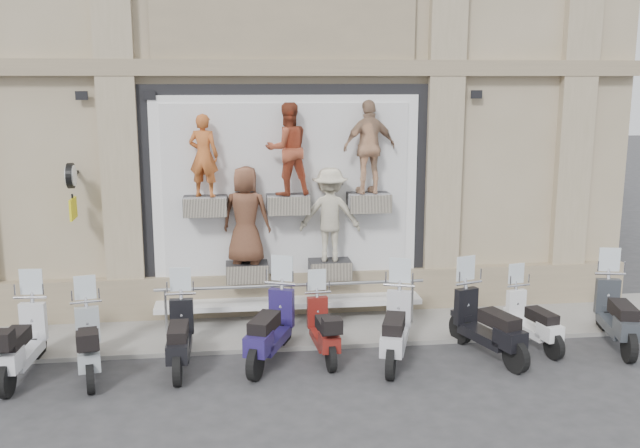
{
  "coord_description": "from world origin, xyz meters",
  "views": [
    {
      "loc": [
        -1.09,
        -10.64,
        4.66
      ],
      "look_at": [
        0.52,
        1.9,
        2.06
      ],
      "focal_mm": 40.0,
      "sensor_mm": 36.0,
      "label": 1
    }
  ],
  "objects_px": {
    "scooter_g": "(396,315)",
    "clock_sign_bracket": "(72,184)",
    "scooter_f": "(323,318)",
    "scooter_i": "(533,309)",
    "scooter_d": "(179,323)",
    "scooter_b": "(20,329)",
    "guard_rail": "(292,308)",
    "scooter_c": "(88,331)",
    "scooter_e": "(270,314)",
    "scooter_j": "(618,302)",
    "scooter_h": "(488,312)"
  },
  "relations": [
    {
      "from": "clock_sign_bracket",
      "to": "scooter_j",
      "type": "relative_size",
      "value": 0.51
    },
    {
      "from": "scooter_i",
      "to": "scooter_j",
      "type": "relative_size",
      "value": 0.84
    },
    {
      "from": "scooter_c",
      "to": "scooter_e",
      "type": "distance_m",
      "value": 2.9
    },
    {
      "from": "clock_sign_bracket",
      "to": "guard_rail",
      "type": "bearing_deg",
      "value": -6.84
    },
    {
      "from": "scooter_f",
      "to": "scooter_i",
      "type": "distance_m",
      "value": 3.71
    },
    {
      "from": "scooter_b",
      "to": "scooter_f",
      "type": "relative_size",
      "value": 1.15
    },
    {
      "from": "scooter_e",
      "to": "scooter_h",
      "type": "xyz_separation_m",
      "value": [
        3.65,
        -0.26,
        -0.02
      ]
    },
    {
      "from": "scooter_f",
      "to": "scooter_e",
      "type": "bearing_deg",
      "value": -177.54
    },
    {
      "from": "scooter_f",
      "to": "scooter_h",
      "type": "bearing_deg",
      "value": -11.57
    },
    {
      "from": "scooter_e",
      "to": "scooter_c",
      "type": "bearing_deg",
      "value": -154.08
    },
    {
      "from": "scooter_f",
      "to": "scooter_h",
      "type": "xyz_separation_m",
      "value": [
        2.75,
        -0.36,
        0.11
      ]
    },
    {
      "from": "guard_rail",
      "to": "scooter_j",
      "type": "distance_m",
      "value": 5.81
    },
    {
      "from": "scooter_i",
      "to": "clock_sign_bracket",
      "type": "bearing_deg",
      "value": 155.57
    },
    {
      "from": "scooter_e",
      "to": "scooter_f",
      "type": "relative_size",
      "value": 1.2
    },
    {
      "from": "scooter_g",
      "to": "guard_rail",
      "type": "bearing_deg",
      "value": 152.25
    },
    {
      "from": "scooter_g",
      "to": "scooter_i",
      "type": "relative_size",
      "value": 1.18
    },
    {
      "from": "scooter_g",
      "to": "scooter_h",
      "type": "bearing_deg",
      "value": 18.51
    },
    {
      "from": "scooter_e",
      "to": "scooter_f",
      "type": "bearing_deg",
      "value": 28.48
    },
    {
      "from": "clock_sign_bracket",
      "to": "scooter_b",
      "type": "relative_size",
      "value": 0.52
    },
    {
      "from": "scooter_h",
      "to": "scooter_i",
      "type": "bearing_deg",
      "value": 2.37
    },
    {
      "from": "scooter_h",
      "to": "scooter_j",
      "type": "distance_m",
      "value": 2.45
    },
    {
      "from": "scooter_d",
      "to": "scooter_f",
      "type": "distance_m",
      "value": 2.39
    },
    {
      "from": "scooter_b",
      "to": "scooter_j",
      "type": "xyz_separation_m",
      "value": [
        10.01,
        0.06,
        0.02
      ]
    },
    {
      "from": "scooter_g",
      "to": "scooter_b",
      "type": "bearing_deg",
      "value": -162.55
    },
    {
      "from": "scooter_g",
      "to": "clock_sign_bracket",
      "type": "bearing_deg",
      "value": 177.44
    },
    {
      "from": "guard_rail",
      "to": "scooter_d",
      "type": "xyz_separation_m",
      "value": [
        -1.96,
        -1.47,
        0.3
      ]
    },
    {
      "from": "scooter_b",
      "to": "scooter_g",
      "type": "distance_m",
      "value": 5.99
    },
    {
      "from": "scooter_f",
      "to": "scooter_b",
      "type": "bearing_deg",
      "value": 178.67
    },
    {
      "from": "guard_rail",
      "to": "scooter_g",
      "type": "relative_size",
      "value": 2.53
    },
    {
      "from": "scooter_i",
      "to": "scooter_j",
      "type": "xyz_separation_m",
      "value": [
        1.47,
        -0.17,
        0.13
      ]
    },
    {
      "from": "scooter_d",
      "to": "scooter_i",
      "type": "bearing_deg",
      "value": 1.94
    },
    {
      "from": "scooter_e",
      "to": "scooter_h",
      "type": "bearing_deg",
      "value": 17.88
    },
    {
      "from": "scooter_j",
      "to": "scooter_i",
      "type": "bearing_deg",
      "value": -173.9
    },
    {
      "from": "scooter_i",
      "to": "scooter_b",
      "type": "bearing_deg",
      "value": 169.55
    },
    {
      "from": "scooter_b",
      "to": "scooter_c",
      "type": "height_order",
      "value": "scooter_b"
    },
    {
      "from": "clock_sign_bracket",
      "to": "scooter_e",
      "type": "xyz_separation_m",
      "value": [
        3.42,
        -1.88,
        -1.97
      ]
    },
    {
      "from": "scooter_d",
      "to": "scooter_j",
      "type": "bearing_deg",
      "value": 0.34
    },
    {
      "from": "guard_rail",
      "to": "scooter_f",
      "type": "relative_size",
      "value": 2.95
    },
    {
      "from": "scooter_i",
      "to": "scooter_g",
      "type": "bearing_deg",
      "value": 176.06
    },
    {
      "from": "guard_rail",
      "to": "scooter_i",
      "type": "bearing_deg",
      "value": -17.48
    },
    {
      "from": "scooter_d",
      "to": "scooter_e",
      "type": "relative_size",
      "value": 0.92
    },
    {
      "from": "scooter_b",
      "to": "scooter_i",
      "type": "distance_m",
      "value": 8.54
    },
    {
      "from": "guard_rail",
      "to": "scooter_j",
      "type": "relative_size",
      "value": 2.51
    },
    {
      "from": "scooter_d",
      "to": "scooter_g",
      "type": "xyz_separation_m",
      "value": [
        3.54,
        -0.19,
        0.04
      ]
    },
    {
      "from": "scooter_c",
      "to": "scooter_f",
      "type": "height_order",
      "value": "scooter_c"
    },
    {
      "from": "clock_sign_bracket",
      "to": "scooter_b",
      "type": "xyz_separation_m",
      "value": [
        -0.5,
        -2.0,
        -2.0
      ]
    },
    {
      "from": "clock_sign_bracket",
      "to": "scooter_f",
      "type": "xyz_separation_m",
      "value": [
        4.32,
        -1.77,
        -2.11
      ]
    },
    {
      "from": "scooter_b",
      "to": "scooter_e",
      "type": "relative_size",
      "value": 0.96
    },
    {
      "from": "scooter_d",
      "to": "scooter_g",
      "type": "relative_size",
      "value": 0.95
    },
    {
      "from": "clock_sign_bracket",
      "to": "scooter_i",
      "type": "height_order",
      "value": "clock_sign_bracket"
    }
  ]
}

